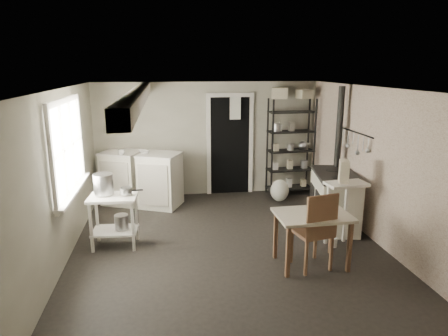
{
  "coord_description": "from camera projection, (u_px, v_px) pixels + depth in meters",
  "views": [
    {
      "loc": [
        -0.87,
        -5.47,
        2.58
      ],
      "look_at": [
        0.0,
        0.3,
        1.1
      ],
      "focal_mm": 32.0,
      "sensor_mm": 36.0,
      "label": 1
    }
  ],
  "objects": [
    {
      "name": "floor",
      "position": [
        227.0,
        244.0,
        6.01
      ],
      "size": [
        5.0,
        5.0,
        0.0
      ],
      "primitive_type": "plane",
      "color": "black",
      "rests_on": "ground"
    },
    {
      "name": "ceiling",
      "position": [
        227.0,
        88.0,
        5.44
      ],
      "size": [
        5.0,
        5.0,
        0.0
      ],
      "primitive_type": "plane",
      "rotation": [
        3.14,
        0.0,
        0.0
      ],
      "color": "silver",
      "rests_on": "wall_back"
    },
    {
      "name": "wall_back",
      "position": [
        208.0,
        139.0,
        8.12
      ],
      "size": [
        4.5,
        0.02,
        2.3
      ],
      "primitive_type": "cube",
      "color": "#9D9986",
      "rests_on": "ground"
    },
    {
      "name": "wall_front",
      "position": [
        274.0,
        244.0,
        3.33
      ],
      "size": [
        4.5,
        0.02,
        2.3
      ],
      "primitive_type": "cube",
      "color": "#9D9986",
      "rests_on": "ground"
    },
    {
      "name": "wall_left",
      "position": [
        63.0,
        176.0,
        5.4
      ],
      "size": [
        0.02,
        5.0,
        2.3
      ],
      "primitive_type": "cube",
      "color": "#9D9986",
      "rests_on": "ground"
    },
    {
      "name": "wall_right",
      "position": [
        373.0,
        164.0,
        6.05
      ],
      "size": [
        0.02,
        5.0,
        2.3
      ],
      "primitive_type": "cube",
      "color": "#9D9986",
      "rests_on": "ground"
    },
    {
      "name": "window",
      "position": [
        66.0,
        148.0,
        5.51
      ],
      "size": [
        0.12,
        1.76,
        1.28
      ],
      "primitive_type": null,
      "color": "silver",
      "rests_on": "wall_left"
    },
    {
      "name": "doorway",
      "position": [
        230.0,
        146.0,
        8.19
      ],
      "size": [
        0.96,
        0.1,
        2.08
      ],
      "primitive_type": null,
      "color": "silver",
      "rests_on": "ground"
    },
    {
      "name": "ceiling_beam",
      "position": [
        138.0,
        97.0,
        5.29
      ],
      "size": [
        0.18,
        5.0,
        0.18
      ],
      "primitive_type": null,
      "color": "silver",
      "rests_on": "ceiling"
    },
    {
      "name": "wallpaper_panel",
      "position": [
        373.0,
        164.0,
        6.05
      ],
      "size": [
        0.01,
        5.0,
        2.3
      ],
      "primitive_type": null,
      "color": "#C5B2A0",
      "rests_on": "wall_right"
    },
    {
      "name": "utensil_rail",
      "position": [
        354.0,
        132.0,
        6.51
      ],
      "size": [
        0.06,
        1.2,
        0.44
      ],
      "primitive_type": null,
      "color": "#ADADAF",
      "rests_on": "wall_right"
    },
    {
      "name": "prep_table",
      "position": [
        114.0,
        221.0,
        5.84
      ],
      "size": [
        0.71,
        0.53,
        0.78
      ],
      "primitive_type": null,
      "rotation": [
        0.0,
        0.0,
        -0.07
      ],
      "color": "silver",
      "rests_on": "ground"
    },
    {
      "name": "stockpot",
      "position": [
        103.0,
        184.0,
        5.76
      ],
      "size": [
        0.33,
        0.33,
        0.3
      ],
      "primitive_type": "cylinder",
      "rotation": [
        0.0,
        0.0,
        0.21
      ],
      "color": "#ADADAF",
      "rests_on": "prep_table"
    },
    {
      "name": "saucepan",
      "position": [
        126.0,
        191.0,
        5.75
      ],
      "size": [
        0.17,
        0.17,
        0.09
      ],
      "primitive_type": "cylinder",
      "rotation": [
        0.0,
        0.0,
        0.0
      ],
      "color": "#ADADAF",
      "rests_on": "prep_table"
    },
    {
      "name": "bucket",
      "position": [
        122.0,
        222.0,
        5.82
      ],
      "size": [
        0.27,
        0.27,
        0.22
      ],
      "primitive_type": "cylinder",
      "rotation": [
        0.0,
        0.0,
        0.44
      ],
      "color": "#ADADAF",
      "rests_on": "prep_table"
    },
    {
      "name": "base_cabinets",
      "position": [
        142.0,
        181.0,
        7.64
      ],
      "size": [
        1.69,
        1.23,
        1.02
      ],
      "primitive_type": null,
      "rotation": [
        0.0,
        0.0,
        -0.41
      ],
      "color": "beige",
      "rests_on": "ground"
    },
    {
      "name": "mixing_bowl",
      "position": [
        144.0,
        157.0,
        7.45
      ],
      "size": [
        0.3,
        0.3,
        0.06
      ],
      "primitive_type": "imported",
      "rotation": [
        0.0,
        0.0,
        0.21
      ],
      "color": "silver",
      "rests_on": "base_cabinets"
    },
    {
      "name": "counter_cup",
      "position": [
        122.0,
        158.0,
        7.33
      ],
      "size": [
        0.15,
        0.15,
        0.09
      ],
      "primitive_type": "imported",
      "rotation": [
        0.0,
        0.0,
        -0.4
      ],
      "color": "silver",
      "rests_on": "base_cabinets"
    },
    {
      "name": "shelf_rack",
      "position": [
        290.0,
        149.0,
        8.17
      ],
      "size": [
        0.96,
        0.42,
        1.98
      ],
      "primitive_type": null,
      "rotation": [
        0.0,
        0.0,
        0.06
      ],
      "color": "black",
      "rests_on": "ground"
    },
    {
      "name": "shelf_jar",
      "position": [
        279.0,
        129.0,
        8.05
      ],
      "size": [
        0.1,
        0.1,
        0.2
      ],
      "primitive_type": "imported",
      "rotation": [
        0.0,
        0.0,
        -0.08
      ],
      "color": "silver",
      "rests_on": "shelf_rack"
    },
    {
      "name": "storage_box_a",
      "position": [
        279.0,
        97.0,
        7.86
      ],
      "size": [
        0.37,
        0.34,
        0.21
      ],
      "primitive_type": "cube",
      "rotation": [
        0.0,
        0.0,
        -0.28
      ],
      "color": "beige",
      "rests_on": "shelf_rack"
    },
    {
      "name": "storage_box_b",
      "position": [
        304.0,
        98.0,
        7.9
      ],
      "size": [
        0.31,
        0.3,
        0.17
      ],
      "primitive_type": "cube",
      "rotation": [
        0.0,
        0.0,
        0.25
      ],
      "color": "beige",
      "rests_on": "shelf_rack"
    },
    {
      "name": "stove",
      "position": [
        334.0,
        201.0,
        6.58
      ],
      "size": [
        0.84,
        1.25,
        0.9
      ],
      "primitive_type": null,
      "rotation": [
        0.0,
        0.0,
        -0.19
      ],
      "color": "beige",
      "rests_on": "ground"
    },
    {
      "name": "stovepipe",
      "position": [
        339.0,
        127.0,
        6.77
      ],
      "size": [
        0.13,
        0.13,
        1.41
      ],
      "primitive_type": null,
      "rotation": [
        0.0,
        0.0,
        -0.22
      ],
      "color": "black",
      "rests_on": "stove"
    },
    {
      "name": "side_ledge",
      "position": [
        344.0,
        215.0,
        5.98
      ],
      "size": [
        0.64,
        0.39,
        0.93
      ],
      "primitive_type": null,
      "rotation": [
        0.0,
        0.0,
        0.11
      ],
      "color": "silver",
      "rests_on": "ground"
    },
    {
      "name": "oats_box",
      "position": [
        344.0,
        177.0,
        5.86
      ],
      "size": [
        0.19,
        0.25,
        0.33
      ],
      "primitive_type": "cube",
      "rotation": [
        0.0,
        0.0,
        -0.33
      ],
      "color": "beige",
      "rests_on": "side_ledge"
    },
    {
      "name": "work_table",
      "position": [
        311.0,
        238.0,
        5.28
      ],
      "size": [
        0.96,
        0.68,
        0.72
      ],
      "primitive_type": null,
      "rotation": [
        0.0,
        0.0,
        0.02
      ],
      "color": "beige",
      "rests_on": "ground"
    },
    {
      "name": "table_cup",
      "position": [
        326.0,
        210.0,
        5.12
      ],
      "size": [
        0.13,
        0.13,
        0.09
      ],
      "primitive_type": "imported",
      "rotation": [
        0.0,
        0.0,
        0.41
      ],
      "color": "silver",
      "rests_on": "work_table"
    },
    {
      "name": "chair",
      "position": [
        312.0,
        233.0,
        5.2
      ],
      "size": [
        0.52,
        0.54,
        1.06
      ],
      "primitive_type": null,
      "rotation": [
        0.0,
        0.0,
        0.2
      ],
      "color": "brown",
      "rests_on": "ground"
    },
    {
      "name": "flour_sack",
      "position": [
        280.0,
        190.0,
        7.85
      ],
      "size": [
        0.44,
        0.4,
        0.44
      ],
      "primitive_type": "ellipsoid",
      "rotation": [
        0.0,
        0.0,
        -0.29
      ],
      "color": "beige",
      "rests_on": "ground"
    },
    {
      "name": "floor_crock",
      "position": [
        333.0,
        242.0,
        5.89
      ],
      "size": [
        0.13,
        0.13,
        0.14
      ],
      "primitive_type": "cylinder",
      "rotation": [
        0.0,
        0.0,
        0.16
      ],
      "color": "silver",
      "rests_on": "ground"
    }
  ]
}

